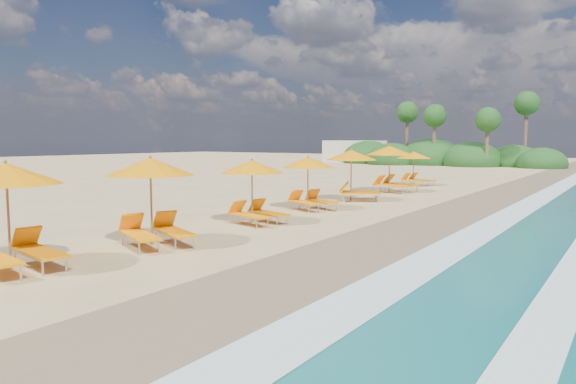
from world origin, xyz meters
TOP-DOWN VIEW (x-y plane):
  - ground at (0.00, 0.00)m, footprint 160.00×160.00m
  - wet_sand at (4.00, 0.00)m, footprint 4.00×160.00m
  - surf_foam at (6.70, 0.00)m, footprint 4.00×160.00m
  - station_2 at (-1.91, -8.10)m, footprint 2.92×2.77m
  - station_3 at (-1.42, -4.46)m, footprint 3.24×3.21m
  - station_4 at (-1.46, 0.12)m, footprint 2.80×2.71m
  - station_5 at (-1.81, 4.31)m, footprint 2.96×2.94m
  - station_6 at (-1.75, 8.28)m, footprint 3.32×3.32m
  - station_7 at (-1.90, 13.13)m, footprint 3.10×2.94m
  - station_8 at (-2.34, 17.92)m, footprint 2.71×2.61m
  - treeline at (-9.94, 45.51)m, footprint 25.80×8.80m
  - beach_building at (-22.00, 48.00)m, footprint 7.00×5.00m

SIDE VIEW (x-z plane):
  - ground at x=0.00m, z-range 0.00..0.00m
  - wet_sand at x=4.00m, z-range 0.00..0.01m
  - surf_foam at x=6.70m, z-range 0.02..0.03m
  - treeline at x=-9.94m, z-range -3.87..5.86m
  - station_8 at x=-2.34m, z-range 0.13..2.35m
  - station_5 at x=-1.81m, z-range 0.14..2.39m
  - station_4 at x=-1.46m, z-range 0.14..2.40m
  - station_2 at x=-1.91m, z-range 0.15..2.62m
  - station_3 at x=-1.42m, z-range 0.15..2.64m
  - station_6 at x=-1.75m, z-range 0.15..2.65m
  - beach_building at x=-22.00m, z-range 0.00..2.80m
  - station_7 at x=-1.90m, z-range 0.16..2.81m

